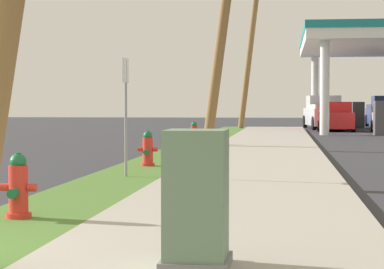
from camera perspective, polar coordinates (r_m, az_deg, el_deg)
name	(u,v)px	position (r m, az deg, el deg)	size (l,w,h in m)	color
fire_hydrant_nearest	(18,189)	(8.85, -12.87, -4.03)	(0.42, 0.38, 0.74)	red
fire_hydrant_second	(148,150)	(16.03, -3.33, -1.20)	(0.42, 0.38, 0.74)	red
fire_hydrant_third	(194,134)	(24.92, 0.16, 0.02)	(0.42, 0.37, 0.74)	red
utility_pole_background	(252,36)	(42.98, 4.49, 7.37)	(1.98, 1.37, 10.13)	olive
utility_cabinet	(196,204)	(6.02, 0.33, -5.21)	(0.53, 0.62, 1.09)	slate
street_sign_post	(126,92)	(13.69, -4.98, 3.19)	(0.05, 0.36, 2.12)	gray
car_red_by_near_pump	(336,118)	(42.00, 10.70, 1.25)	(2.08, 4.56, 1.57)	red
truck_silver_at_forecourt	(325,113)	(45.74, 9.95, 1.57)	(2.57, 5.56, 1.97)	#BCBCC1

